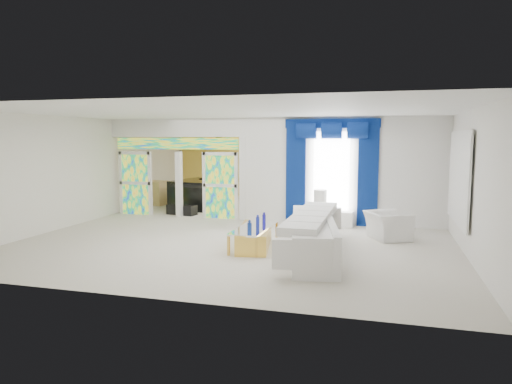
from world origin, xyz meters
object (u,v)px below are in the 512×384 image
(white_sofa, at_px, (313,236))
(coffee_table, at_px, (255,237))
(grand_piano, at_px, (201,194))
(console_table, at_px, (331,218))
(armchair, at_px, (388,226))

(white_sofa, height_order, coffee_table, white_sofa)
(grand_piano, bearing_deg, coffee_table, -45.68)
(console_table, height_order, armchair, armchair)
(white_sofa, xyz_separation_m, grand_piano, (-4.75, 5.49, 0.11))
(coffee_table, distance_m, console_table, 3.27)
(console_table, relative_size, armchair, 1.23)
(console_table, bearing_deg, coffee_table, -114.66)
(coffee_table, bearing_deg, white_sofa, -12.53)
(white_sofa, bearing_deg, console_table, 79.21)
(armchair, bearing_deg, white_sofa, 114.96)
(white_sofa, distance_m, grand_piano, 7.26)
(coffee_table, xyz_separation_m, console_table, (1.36, 2.97, -0.01))
(white_sofa, height_order, armchair, white_sofa)
(white_sofa, xyz_separation_m, coffee_table, (-1.35, 0.30, -0.15))
(coffee_table, distance_m, armchair, 3.29)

